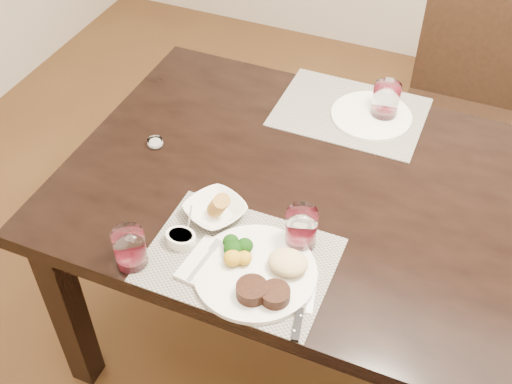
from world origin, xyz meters
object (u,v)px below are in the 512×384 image
at_px(steak_knife, 301,317).
at_px(wine_glass_near, 301,230).
at_px(cracker_bowl, 215,210).
at_px(far_plate, 371,116).
at_px(dinner_plate, 260,272).
at_px(chair_far, 460,100).

distance_m(steak_knife, wine_glass_near, 0.23).
distance_m(steak_knife, cracker_bowl, 0.39).
bearing_deg(far_plate, dinner_plate, -96.25).
bearing_deg(chair_far, dinner_plate, -103.50).
bearing_deg(dinner_plate, cracker_bowl, 145.33).
bearing_deg(far_plate, wine_glass_near, -92.54).
xyz_separation_m(chair_far, far_plate, (-0.23, -0.57, 0.26)).
height_order(steak_knife, cracker_bowl, cracker_bowl).
bearing_deg(chair_far, wine_glass_near, -102.56).
bearing_deg(far_plate, steak_knife, -86.10).
distance_m(chair_far, wine_glass_near, 1.22).
bearing_deg(chair_far, steak_knife, -97.38).
xyz_separation_m(dinner_plate, cracker_bowl, (-0.19, 0.14, 0.00)).
xyz_separation_m(cracker_bowl, far_plate, (0.27, 0.58, -0.01)).
bearing_deg(dinner_plate, steak_knife, -26.60).
relative_size(chair_far, far_plate, 3.57).
height_order(chair_far, dinner_plate, chair_far).
height_order(cracker_bowl, far_plate, cracker_bowl).
distance_m(chair_far, cracker_bowl, 1.28).
distance_m(cracker_bowl, wine_glass_near, 0.24).
relative_size(wine_glass_near, far_plate, 0.44).
bearing_deg(wine_glass_near, far_plate, 87.46).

